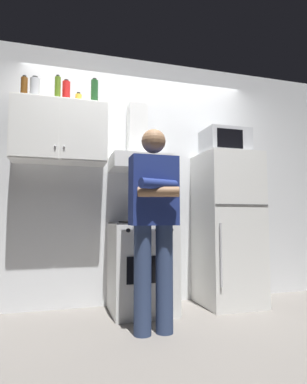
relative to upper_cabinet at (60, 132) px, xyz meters
The scene contains 15 objects.
ground_plane 1.98m from the upper_cabinet, 23.77° to the right, with size 7.00×7.00×0.00m, color slate.
back_wall_tiled 0.97m from the upper_cabinet, 14.86° to the left, with size 4.80×0.10×2.70m, color white.
upper_cabinet is the anchor object (origin of this frame).
stove_oven 1.55m from the upper_cabinet, ahead, with size 0.60×0.62×0.87m.
range_hood 0.81m from the upper_cabinet, ahead, with size 0.60×0.44×0.75m.
refrigerator 2.00m from the upper_cabinet, ahead, with size 0.60×0.62×1.60m.
microwave 1.75m from the upper_cabinet, ahead, with size 0.48×0.37×0.28m.
person_standing 1.35m from the upper_cabinet, 44.26° to the right, with size 0.38×0.33×1.64m.
cooking_pot 1.26m from the upper_cabinet, 14.73° to the right, with size 0.31×0.21×0.12m.
bottle_soda_red 0.42m from the upper_cabinet, 21.14° to the left, with size 0.08×0.08×0.25m.
bottle_olive_oil 0.43m from the upper_cabinet, 135.53° to the right, with size 0.06×0.06×0.26m.
bottle_spice_jar 0.39m from the upper_cabinet, ahead, with size 0.06×0.06×0.12m.
bottle_canister_steel 0.48m from the upper_cabinet, behind, with size 0.09×0.09×0.23m.
bottle_wine_green 0.55m from the upper_cabinet, ahead, with size 0.07×0.07×0.30m.
bottle_beer_brown 0.54m from the upper_cabinet, behind, with size 0.07×0.07×0.25m.
Camera 1 is at (-0.81, -2.82, 0.91)m, focal length 29.61 mm.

